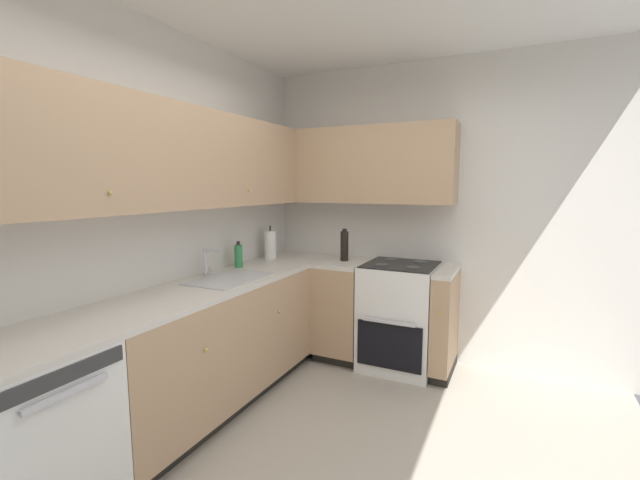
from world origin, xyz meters
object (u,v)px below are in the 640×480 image
(dishwasher, at_px, (29,444))
(oven_range, at_px, (400,315))
(soap_bottle, at_px, (239,256))
(paper_towel_roll, at_px, (270,245))
(oil_bottle, at_px, (344,246))

(dishwasher, relative_size, oven_range, 0.83)
(dishwasher, bearing_deg, soap_bottle, 5.64)
(paper_towel_roll, height_order, oil_bottle, paper_towel_roll)
(dishwasher, distance_m, oven_range, 2.73)
(dishwasher, distance_m, soap_bottle, 1.93)
(soap_bottle, xyz_separation_m, paper_towel_roll, (0.47, -0.02, 0.03))
(paper_towel_roll, bearing_deg, soap_bottle, 177.55)
(dishwasher, height_order, soap_bottle, soap_bottle)
(soap_bottle, distance_m, oil_bottle, 0.97)
(dishwasher, bearing_deg, oil_bottle, -11.47)
(oven_range, height_order, oil_bottle, oil_bottle)
(oil_bottle, bearing_deg, dishwasher, 168.53)
(soap_bottle, xyz_separation_m, oil_bottle, (0.68, -0.69, 0.04))
(paper_towel_roll, relative_size, oil_bottle, 1.10)
(dishwasher, distance_m, oil_bottle, 2.63)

